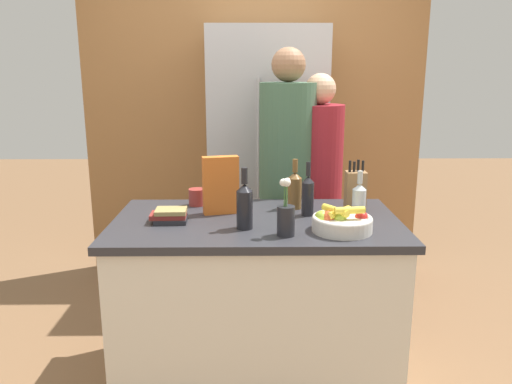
# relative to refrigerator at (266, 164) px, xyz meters

# --- Properties ---
(ground_plane) EXTENTS (14.00, 14.00, 0.00)m
(ground_plane) POSITION_rel_refrigerator_xyz_m (-0.09, -1.21, -0.97)
(ground_plane) COLOR brown
(kitchen_island) EXTENTS (1.47, 0.82, 0.91)m
(kitchen_island) POSITION_rel_refrigerator_xyz_m (-0.09, -1.21, -0.52)
(kitchen_island) COLOR silver
(kitchen_island) RESTS_ON ground_plane
(back_wall_wood) EXTENTS (2.67, 0.12, 2.60)m
(back_wall_wood) POSITION_rel_refrigerator_xyz_m (-0.09, 0.36, 0.33)
(back_wall_wood) COLOR #9E6B3D
(back_wall_wood) RESTS_ON ground_plane
(refrigerator) EXTENTS (0.83, 0.63, 1.95)m
(refrigerator) POSITION_rel_refrigerator_xyz_m (0.00, 0.00, 0.00)
(refrigerator) COLOR #B7B7BC
(refrigerator) RESTS_ON ground_plane
(fruit_bowl) EXTENTS (0.29, 0.29, 0.12)m
(fruit_bowl) POSITION_rel_refrigerator_xyz_m (0.31, -1.41, -0.02)
(fruit_bowl) COLOR silver
(fruit_bowl) RESTS_ON kitchen_island
(knife_block) EXTENTS (0.11, 0.09, 0.28)m
(knife_block) POSITION_rel_refrigerator_xyz_m (0.45, -1.06, 0.05)
(knife_block) COLOR olive
(knife_block) RESTS_ON kitchen_island
(flower_vase) EXTENTS (0.08, 0.08, 0.27)m
(flower_vase) POSITION_rel_refrigerator_xyz_m (0.04, -1.47, 0.03)
(flower_vase) COLOR #232328
(flower_vase) RESTS_ON kitchen_island
(cereal_box) EXTENTS (0.20, 0.10, 0.31)m
(cereal_box) POSITION_rel_refrigerator_xyz_m (-0.28, -1.09, 0.09)
(cereal_box) COLOR orange
(cereal_box) RESTS_ON kitchen_island
(coffee_mug) EXTENTS (0.09, 0.13, 0.09)m
(coffee_mug) POSITION_rel_refrigerator_xyz_m (-0.42, -0.93, -0.02)
(coffee_mug) COLOR #99332D
(coffee_mug) RESTS_ON kitchen_island
(book_stack) EXTENTS (0.19, 0.14, 0.07)m
(book_stack) POSITION_rel_refrigerator_xyz_m (-0.52, -1.25, -0.03)
(book_stack) COLOR #232328
(book_stack) RESTS_ON kitchen_island
(bottle_oil) EXTENTS (0.06, 0.06, 0.29)m
(bottle_oil) POSITION_rel_refrigerator_xyz_m (0.18, -1.14, 0.05)
(bottle_oil) COLOR black
(bottle_oil) RESTS_ON kitchen_island
(bottle_vinegar) EXTENTS (0.07, 0.07, 0.25)m
(bottle_vinegar) POSITION_rel_refrigerator_xyz_m (0.43, -1.22, 0.03)
(bottle_vinegar) COLOR #B2BCC1
(bottle_vinegar) RESTS_ON kitchen_island
(bottle_wine) EXTENTS (0.08, 0.08, 0.28)m
(bottle_wine) POSITION_rel_refrigerator_xyz_m (0.12, -1.00, 0.04)
(bottle_wine) COLOR brown
(bottle_wine) RESTS_ON kitchen_island
(bottle_water) EXTENTS (0.08, 0.08, 0.30)m
(bottle_water) POSITION_rel_refrigerator_xyz_m (-0.15, -1.36, 0.05)
(bottle_water) COLOR black
(bottle_water) RESTS_ON kitchen_island
(person_at_sink) EXTENTS (0.35, 0.35, 1.79)m
(person_at_sink) POSITION_rel_refrigerator_xyz_m (0.11, -0.57, 0.04)
(person_at_sink) COLOR #383842
(person_at_sink) RESTS_ON ground_plane
(person_in_blue) EXTENTS (0.31, 0.31, 1.64)m
(person_in_blue) POSITION_rel_refrigerator_xyz_m (0.31, -0.54, -0.05)
(person_in_blue) COLOR #383842
(person_in_blue) RESTS_ON ground_plane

